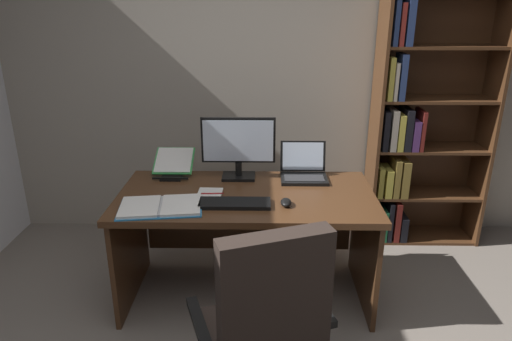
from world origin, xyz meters
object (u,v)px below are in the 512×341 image
object	(u,v)px
bookshelf	(416,132)
open_binder	(160,207)
computer_mouse	(286,202)
pen	(212,193)
office_chair	(265,339)
reading_stand_with_book	(174,163)
desk	(247,217)
keyboard	(235,203)
laptop	(304,171)
notepad	(209,195)
monitor	(238,148)

from	to	relation	value
bookshelf	open_binder	size ratio (longest dim) A/B	3.85
computer_mouse	bookshelf	bearing A→B (deg)	44.06
computer_mouse	pen	xyz separation A→B (m)	(-0.45, 0.14, -0.01)
office_chair	reading_stand_with_book	distance (m)	1.49
desk	keyboard	size ratio (longest dim) A/B	3.80
bookshelf	keyboard	size ratio (longest dim) A/B	4.65
laptop	computer_mouse	distance (m)	0.48
bookshelf	computer_mouse	bearing A→B (deg)	-135.94
office_chair	pen	distance (m)	1.02
desk	computer_mouse	distance (m)	0.41
open_binder	pen	bearing A→B (deg)	27.11
office_chair	notepad	size ratio (longest dim) A/B	4.83
monitor	laptop	bearing A→B (deg)	0.07
desk	keyboard	distance (m)	0.34
keyboard	reading_stand_with_book	world-z (taller)	reading_stand_with_book
bookshelf	open_binder	bearing A→B (deg)	-148.99
open_binder	desk	bearing A→B (deg)	24.50
bookshelf	reading_stand_with_book	world-z (taller)	bookshelf
bookshelf	monitor	bearing A→B (deg)	-157.30
reading_stand_with_book	computer_mouse	bearing A→B (deg)	-34.85
office_chair	monitor	world-z (taller)	monitor
bookshelf	pen	distance (m)	1.75
computer_mouse	pen	world-z (taller)	computer_mouse
laptop	computer_mouse	bearing A→B (deg)	-107.02
keyboard	computer_mouse	world-z (taller)	computer_mouse
reading_stand_with_book	notepad	bearing A→B (deg)	-53.11
office_chair	bookshelf	bearing A→B (deg)	37.37
bookshelf	notepad	size ratio (longest dim) A/B	9.30
office_chair	keyboard	bearing A→B (deg)	83.70
keyboard	pen	world-z (taller)	keyboard
keyboard	pen	bearing A→B (deg)	135.77
office_chair	laptop	bearing A→B (deg)	58.65
notepad	pen	size ratio (longest dim) A/B	1.50
open_binder	notepad	size ratio (longest dim) A/B	2.41
laptop	open_binder	size ratio (longest dim) A/B	0.61
bookshelf	keyboard	distance (m)	1.70
reading_stand_with_book	office_chair	bearing A→B (deg)	-64.01
laptop	keyboard	size ratio (longest dim) A/B	0.74
keyboard	notepad	distance (m)	0.22
laptop	monitor	bearing A→B (deg)	-179.93
computer_mouse	keyboard	bearing A→B (deg)	180.00
office_chair	computer_mouse	xyz separation A→B (m)	(0.12, 0.77, 0.33)
desk	bookshelf	size ratio (longest dim) A/B	0.82
desk	monitor	size ratio (longest dim) A/B	3.24
reading_stand_with_book	notepad	xyz separation A→B (m)	(0.29, -0.38, -0.07)
monitor	keyboard	xyz separation A→B (m)	(-0.00, -0.45, -0.20)
desk	open_binder	world-z (taller)	open_binder
computer_mouse	reading_stand_with_book	bearing A→B (deg)	145.15
bookshelf	notepad	bearing A→B (deg)	-149.99
office_chair	computer_mouse	world-z (taller)	office_chair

